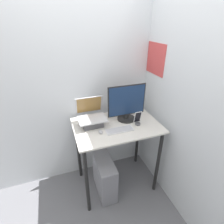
# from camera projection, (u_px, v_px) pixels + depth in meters

# --- Properties ---
(ground_plane) EXTENTS (12.00, 12.00, 0.00)m
(ground_plane) POSITION_uv_depth(u_px,v_px,m) (125.00, 202.00, 2.22)
(ground_plane) COLOR slate
(wall_back) EXTENTS (6.00, 0.05, 2.60)m
(wall_back) POSITION_uv_depth(u_px,v_px,m) (106.00, 86.00, 2.23)
(wall_back) COLOR silver
(wall_back) RESTS_ON ground_plane
(wall_side_right) EXTENTS (0.06, 6.00, 2.60)m
(wall_side_right) POSITION_uv_depth(u_px,v_px,m) (182.00, 103.00, 1.78)
(wall_side_right) COLOR silver
(wall_side_right) RESTS_ON ground_plane
(desk) EXTENTS (1.00, 0.67, 0.96)m
(desk) POSITION_uv_depth(u_px,v_px,m) (117.00, 137.00, 2.13)
(desk) COLOR beige
(desk) RESTS_ON ground_plane
(laptop) EXTENTS (0.32, 0.29, 0.32)m
(laptop) POSITION_uv_depth(u_px,v_px,m) (92.00, 119.00, 2.00)
(laptop) COLOR #4C4C51
(laptop) RESTS_ON desk
(monitor) EXTENTS (0.46, 0.22, 0.44)m
(monitor) POSITION_uv_depth(u_px,v_px,m) (127.00, 105.00, 2.07)
(monitor) COLOR black
(monitor) RESTS_ON desk
(keyboard) EXTENTS (0.31, 0.11, 0.02)m
(keyboard) POSITION_uv_depth(u_px,v_px,m) (120.00, 130.00, 1.94)
(keyboard) COLOR silver
(keyboard) RESTS_ON desk
(mouse) EXTENTS (0.04, 0.07, 0.03)m
(mouse) POSITION_uv_depth(u_px,v_px,m) (100.00, 132.00, 1.89)
(mouse) COLOR #99999E
(mouse) RESTS_ON desk
(cell_phone) EXTENTS (0.08, 0.07, 0.17)m
(cell_phone) POSITION_uv_depth(u_px,v_px,m) (138.00, 120.00, 2.03)
(cell_phone) COLOR #4C4C51
(cell_phone) RESTS_ON desk
(computer_tower) EXTENTS (0.20, 0.47, 0.52)m
(computer_tower) POSITION_uv_depth(u_px,v_px,m) (105.00, 176.00, 2.25)
(computer_tower) COLOR gray
(computer_tower) RESTS_ON ground_plane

